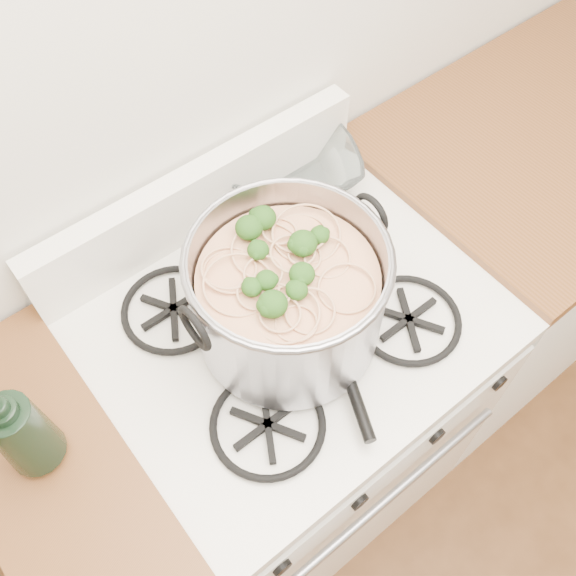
# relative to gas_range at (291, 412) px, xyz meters

# --- Properties ---
(gas_range) EXTENTS (0.76, 0.66, 0.92)m
(gas_range) POSITION_rel_gas_range_xyz_m (0.00, 0.00, 0.00)
(gas_range) COLOR white
(gas_range) RESTS_ON ground
(counter_left) EXTENTS (0.25, 0.65, 0.92)m
(counter_left) POSITION_rel_gas_range_xyz_m (-0.51, 0.00, 0.02)
(counter_left) COLOR silver
(counter_left) RESTS_ON ground
(counter_right) EXTENTS (1.00, 0.65, 0.92)m
(counter_right) POSITION_rel_gas_range_xyz_m (0.88, 0.00, 0.02)
(counter_right) COLOR silver
(counter_right) RESTS_ON ground
(stock_pot) EXTENTS (0.38, 0.35, 0.23)m
(stock_pot) POSITION_rel_gas_range_xyz_m (-0.03, -0.02, 0.59)
(stock_pot) COLOR #97979F
(stock_pot) RESTS_ON gas_range
(spatula) EXTENTS (0.39, 0.40, 0.02)m
(spatula) POSITION_rel_gas_range_xyz_m (0.04, -0.05, 0.50)
(spatula) COLOR black
(spatula) RESTS_ON gas_range
(glass_bowl) EXTENTS (0.15, 0.15, 0.03)m
(glass_bowl) POSITION_rel_gas_range_xyz_m (0.21, 0.28, 0.50)
(glass_bowl) COLOR white
(glass_bowl) RESTS_ON gas_range
(bottle) EXTENTS (0.12, 0.12, 0.24)m
(bottle) POSITION_rel_gas_range_xyz_m (-0.50, 0.05, 0.60)
(bottle) COLOR black
(bottle) RESTS_ON counter_left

